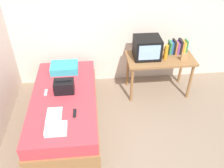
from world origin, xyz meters
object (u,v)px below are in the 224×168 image
(tv, at_px, (147,48))
(magazine, at_px, (54,114))
(desk, at_px, (160,62))
(pillow, at_px, (64,68))
(handbag, at_px, (64,86))
(picture_frame, at_px, (184,57))
(folded_towel, at_px, (56,129))
(water_bottle, at_px, (166,52))
(remote_dark, at_px, (75,113))
(remote_silver, at_px, (46,93))
(bed, at_px, (65,109))
(book_row, at_px, (178,47))

(tv, relative_size, magazine, 1.52)
(desk, xyz_separation_m, pillow, (-1.66, 0.03, -0.04))
(desk, xyz_separation_m, handbag, (-1.63, -0.56, -0.00))
(picture_frame, height_order, folded_towel, picture_frame)
(water_bottle, xyz_separation_m, picture_frame, (0.30, -0.09, -0.06))
(water_bottle, xyz_separation_m, magazine, (-1.81, -1.00, -0.32))
(tv, height_order, picture_frame, tv)
(handbag, bearing_deg, desk, 18.92)
(magazine, height_order, remote_dark, remote_dark)
(desk, height_order, water_bottle, water_bottle)
(tv, bearing_deg, water_bottle, -16.26)
(desk, relative_size, handbag, 3.87)
(remote_silver, bearing_deg, desk, 16.47)
(tv, height_order, remote_dark, tv)
(bed, xyz_separation_m, desk, (1.64, 0.66, 0.38))
(desk, bearing_deg, bed, -158.26)
(book_row, xyz_separation_m, magazine, (-2.07, -1.19, -0.31))
(water_bottle, distance_m, magazine, 2.09)
(bed, height_order, handbag, handbag)
(book_row, xyz_separation_m, folded_towel, (-2.02, -1.49, -0.28))
(bed, relative_size, desk, 1.72)
(bed, distance_m, remote_silver, 0.40)
(tv, relative_size, folded_towel, 1.57)
(pillow, xyz_separation_m, magazine, (-0.08, -1.08, -0.06))
(pillow, xyz_separation_m, remote_silver, (-0.25, -0.60, -0.05))
(desk, distance_m, book_row, 0.41)
(pillow, bearing_deg, book_row, 2.98)
(bed, relative_size, handbag, 6.67)
(bed, relative_size, folded_towel, 7.14)
(bed, height_order, magazine, magazine)
(water_bottle, relative_size, handbag, 0.85)
(water_bottle, relative_size, picture_frame, 1.89)
(folded_towel, bearing_deg, remote_dark, 52.30)
(folded_towel, bearing_deg, book_row, 36.40)
(desk, relative_size, water_bottle, 4.57)
(magazine, bearing_deg, folded_towel, -79.49)
(bed, distance_m, magazine, 0.50)
(desk, relative_size, remote_silver, 8.06)
(picture_frame, height_order, remote_silver, picture_frame)
(desk, distance_m, remote_silver, 1.99)
(picture_frame, bearing_deg, magazine, -156.58)
(pillow, height_order, remote_silver, pillow)
(handbag, height_order, magazine, handbag)
(tv, distance_m, water_bottle, 0.33)
(bed, bearing_deg, magazine, -103.88)
(picture_frame, xyz_separation_m, folded_towel, (-2.05, -1.21, -0.23))
(magazine, height_order, remote_silver, remote_silver)
(tv, relative_size, water_bottle, 1.73)
(remote_dark, xyz_separation_m, remote_silver, (-0.45, 0.50, 0.00))
(pillow, bearing_deg, magazine, -94.17)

